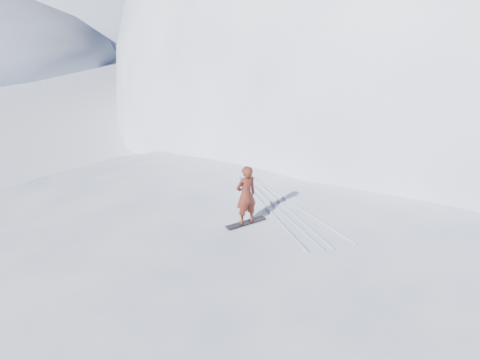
# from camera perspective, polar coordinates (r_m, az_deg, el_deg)

# --- Properties ---
(ground) EXTENTS (400.00, 400.00, 0.00)m
(ground) POSITION_cam_1_polar(r_m,az_deg,el_deg) (13.54, 13.47, -20.59)
(ground) COLOR white
(ground) RESTS_ON ground
(near_ridge) EXTENTS (36.00, 28.00, 4.80)m
(near_ridge) POSITION_cam_1_polar(r_m,az_deg,el_deg) (15.94, 12.48, -12.62)
(near_ridge) COLOR white
(near_ridge) RESTS_ON ground
(summit_peak) EXTENTS (60.00, 56.00, 56.00)m
(summit_peak) POSITION_cam_1_polar(r_m,az_deg,el_deg) (44.67, 26.37, 9.48)
(summit_peak) COLOR white
(summit_peak) RESTS_ON ground
(peak_shoulder) EXTENTS (28.00, 24.00, 18.00)m
(peak_shoulder) POSITION_cam_1_polar(r_m,az_deg,el_deg) (33.47, 15.61, 6.90)
(peak_shoulder) COLOR white
(peak_shoulder) RESTS_ON ground
(far_ridge_c) EXTENTS (140.00, 90.00, 36.00)m
(far_ridge_c) POSITION_cam_1_polar(r_m,az_deg,el_deg) (124.08, -28.89, 16.93)
(far_ridge_c) COLOR white
(far_ridge_c) RESTS_ON ground
(wind_bumps) EXTENTS (16.00, 14.40, 1.00)m
(wind_bumps) POSITION_cam_1_polar(r_m,az_deg,el_deg) (14.81, 8.06, -15.50)
(wind_bumps) COLOR white
(wind_bumps) RESTS_ON ground
(snowboard) EXTENTS (1.43, 0.72, 0.02)m
(snowboard) POSITION_cam_1_polar(r_m,az_deg,el_deg) (14.03, 0.79, -5.70)
(snowboard) COLOR black
(snowboard) RESTS_ON near_ridge
(snowboarder) EXTENTS (0.84, 0.68, 1.98)m
(snowboarder) POSITION_cam_1_polar(r_m,az_deg,el_deg) (13.56, 0.81, -2.03)
(snowboarder) COLOR maroon
(snowboarder) RESTS_ON snowboard
(board_tracks) EXTENTS (2.63, 5.93, 0.04)m
(board_tracks) POSITION_cam_1_polar(r_m,az_deg,el_deg) (15.11, 5.43, -3.45)
(board_tracks) COLOR silver
(board_tracks) RESTS_ON ground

